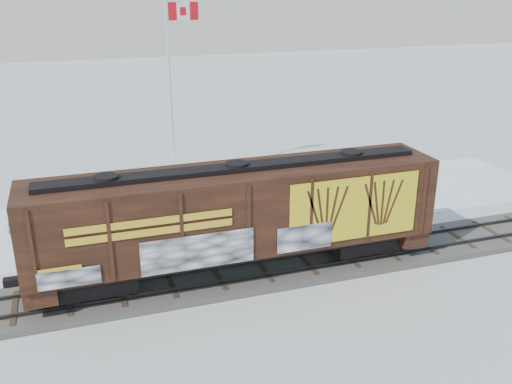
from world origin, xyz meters
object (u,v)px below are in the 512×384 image
object	(u,v)px
flagpole	(174,120)
car_silver	(54,221)
hopper_railcar	(238,213)
car_white	(254,201)
car_dark	(344,181)

from	to	relation	value
flagpole	car_silver	xyz separation A→B (m)	(-7.26, -5.61, -3.28)
hopper_railcar	car_silver	xyz separation A→B (m)	(-7.41, 7.17, -2.25)
flagpole	hopper_railcar	bearing A→B (deg)	-89.33
flagpole	car_silver	bearing A→B (deg)	-142.29
hopper_railcar	car_white	size ratio (longest dim) A/B	3.61
car_white	car_dark	world-z (taller)	car_white
flagpole	car_white	bearing A→B (deg)	-64.66
car_white	car_dark	bearing A→B (deg)	-82.23
car_silver	car_white	xyz separation A→B (m)	(10.24, -0.69, 0.05)
hopper_railcar	car_white	world-z (taller)	hopper_railcar
hopper_railcar	car_dark	bearing A→B (deg)	41.44
hopper_railcar	flagpole	xyz separation A→B (m)	(-0.15, 12.79, 1.03)
car_white	car_dark	size ratio (longest dim) A/B	0.92
hopper_railcar	car_dark	size ratio (longest dim) A/B	3.32
car_silver	hopper_railcar	bearing A→B (deg)	-118.47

